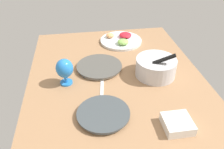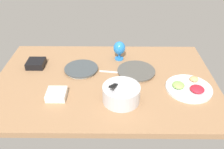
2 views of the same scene
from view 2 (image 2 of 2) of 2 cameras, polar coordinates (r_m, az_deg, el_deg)
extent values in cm
cube|color=#99704C|center=(175.56, -1.72, -1.67)|extent=(160.00, 104.00, 4.00)
cylinder|color=silver|center=(182.12, 5.80, 0.64)|extent=(26.36, 26.36, 1.43)
cylinder|color=#4E4C47|center=(181.49, 5.82, 0.94)|extent=(28.65, 28.65, 0.86)
cylinder|color=silver|center=(185.18, -7.35, 1.16)|extent=(23.71, 23.71, 1.50)
cylinder|color=#3E4549|center=(184.54, -7.38, 1.47)|extent=(25.77, 25.77, 0.90)
cylinder|color=silver|center=(152.16, 2.23, -4.61)|extent=(24.03, 24.03, 10.88)
cylinder|color=white|center=(150.15, 2.25, -3.64)|extent=(21.62, 21.62, 1.96)
cube|color=black|center=(147.93, 0.65, -2.55)|extent=(7.39, 17.48, 10.08)
cylinder|color=silver|center=(172.35, 17.85, -3.14)|extent=(31.47, 31.47, 1.80)
ellipsoid|color=#8CC659|center=(168.64, 15.59, -2.44)|extent=(8.22, 8.22, 3.67)
ellipsoid|color=red|center=(169.03, 19.70, -3.29)|extent=(9.46, 9.46, 3.32)
ellipsoid|color=#F2A566|center=(178.48, 19.02, -1.00)|extent=(6.18, 6.18, 3.22)
cylinder|color=blue|center=(198.89, 1.72, 3.85)|extent=(7.09, 7.09, 1.00)
cylinder|color=blue|center=(197.71, 1.73, 4.45)|extent=(2.00, 2.00, 3.75)
ellipsoid|color=blue|center=(194.18, 1.77, 6.34)|extent=(9.72, 9.72, 11.01)
cube|color=white|center=(160.82, -13.10, -4.62)|extent=(12.70, 12.70, 4.57)
cube|color=#F9E072|center=(159.93, -13.17, -4.21)|extent=(10.42, 10.42, 1.46)
cube|color=black|center=(197.33, -17.70, 2.52)|extent=(13.45, 13.45, 5.00)
cube|color=tan|center=(196.54, -17.78, 2.92)|extent=(11.03, 11.03, 1.60)
cube|color=silver|center=(182.01, -0.24, 0.66)|extent=(18.08, 4.22, 0.60)
camera|label=1|loc=(1.94, -34.99, 22.43)|focal=36.70mm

